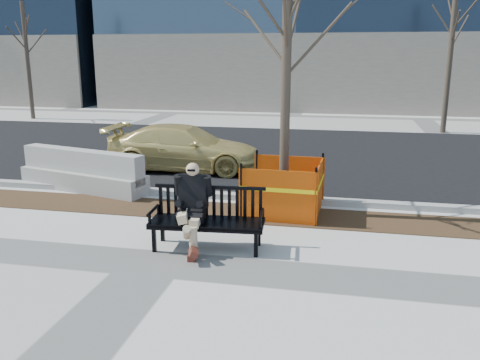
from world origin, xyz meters
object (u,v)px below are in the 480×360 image
Objects in this scene: sedan at (185,170)px; jersey_barrier_left at (84,190)px; bench at (208,248)px; tree_fence at (283,212)px; seated_man at (193,247)px.

sedan reaches higher than jersey_barrier_left.
bench is 2.31m from tree_fence.
jersey_barrier_left is at bearing 170.68° from tree_fence.
bench is 0.25m from seated_man.
sedan is (-3.00, 3.17, 0.00)m from tree_fence.
bench is 1.36× the size of seated_man.
seated_man is at bearing -24.28° from jersey_barrier_left.
seated_man is 5.55m from sedan.
seated_man is 0.33× the size of sedan.
bench is at bearing -159.85° from sedan.
jersey_barrier_left is at bearing 137.61° from bench.
bench is at bearing -22.64° from jersey_barrier_left.
seated_man is at bearing -119.67° from tree_fence.
bench is 0.56× the size of jersey_barrier_left.
jersey_barrier_left is at bearing 144.93° from sedan.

